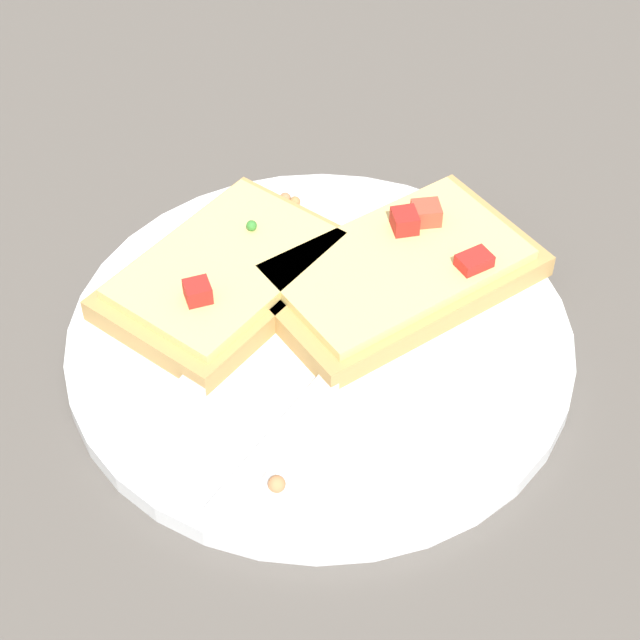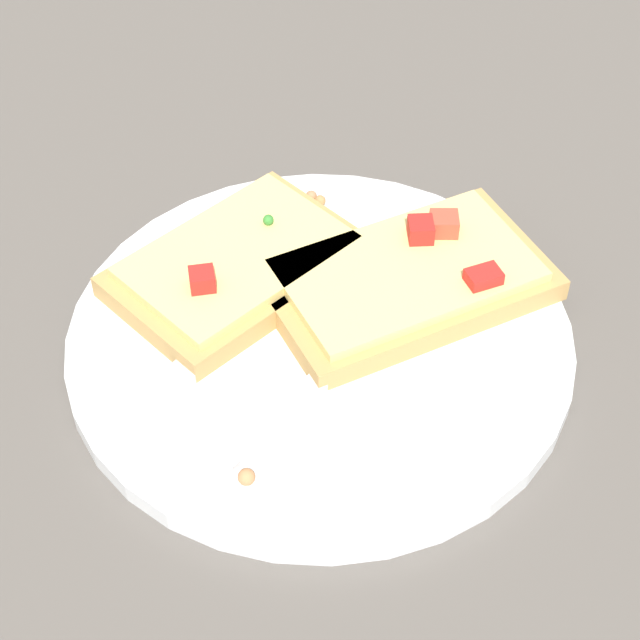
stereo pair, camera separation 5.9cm
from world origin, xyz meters
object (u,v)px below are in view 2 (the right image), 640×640
at_px(knife, 225,337).
at_px(pizza_slice_main, 408,279).
at_px(fork, 344,360).
at_px(pizza_slice_corner, 237,265).
at_px(plate, 320,340).

distance_m(knife, pizza_slice_main, 0.11).
height_order(fork, pizza_slice_main, pizza_slice_main).
xyz_separation_m(fork, pizza_slice_corner, (-0.06, -0.07, 0.01)).
bearing_deg(pizza_slice_corner, plate, -86.89).
bearing_deg(fork, plate, 71.61).
bearing_deg(fork, pizza_slice_main, 7.73).
relative_size(fork, pizza_slice_corner, 1.17).
xyz_separation_m(knife, pizza_slice_corner, (-0.05, -0.00, 0.01)).
relative_size(plate, pizza_slice_corner, 1.69).
relative_size(fork, knife, 1.12).
bearing_deg(pizza_slice_main, fork, -150.11).
relative_size(pizza_slice_main, pizza_slice_corner, 1.10).
bearing_deg(pizza_slice_main, pizza_slice_corner, 146.90).
height_order(plate, pizza_slice_corner, pizza_slice_corner).
bearing_deg(pizza_slice_main, plate, -173.16).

